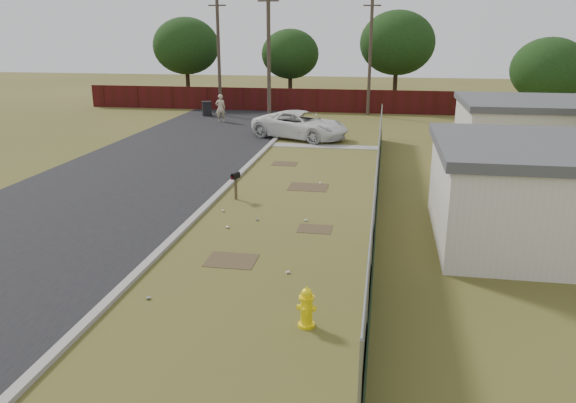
% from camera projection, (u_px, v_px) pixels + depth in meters
% --- Properties ---
extents(ground, '(120.00, 120.00, 0.00)m').
position_uv_depth(ground, '(289.00, 209.00, 20.41)').
color(ground, brown).
rests_on(ground, ground).
extents(street, '(15.10, 60.00, 0.12)m').
position_uv_depth(street, '(187.00, 155.00, 29.09)').
color(street, black).
rests_on(street, ground).
extents(chainlink_fence, '(0.10, 27.06, 2.02)m').
position_uv_depth(chainlink_fence, '(377.00, 184.00, 20.64)').
color(chainlink_fence, gray).
rests_on(chainlink_fence, ground).
extents(privacy_fence, '(30.00, 0.12, 1.80)m').
position_uv_depth(privacy_fence, '(267.00, 99.00, 44.67)').
color(privacy_fence, '#3F0D0E').
rests_on(privacy_fence, ground).
extents(utility_poles, '(12.60, 8.24, 9.00)m').
position_uv_depth(utility_poles, '(287.00, 53.00, 39.10)').
color(utility_poles, '#4F4134').
rests_on(utility_poles, ground).
extents(houses, '(9.30, 17.24, 3.10)m').
position_uv_depth(houses, '(554.00, 158.00, 21.34)').
color(houses, beige).
rests_on(houses, ground).
extents(horizon_trees, '(33.32, 31.94, 7.78)m').
position_uv_depth(horizon_trees, '(354.00, 52.00, 41.11)').
color(horizon_trees, '#2F2115').
rests_on(horizon_trees, ground).
extents(fire_hydrant, '(0.43, 0.42, 0.95)m').
position_uv_depth(fire_hydrant, '(307.00, 308.00, 12.20)').
color(fire_hydrant, yellow).
rests_on(fire_hydrant, ground).
extents(mailbox, '(0.29, 0.46, 1.06)m').
position_uv_depth(mailbox, '(235.00, 178.00, 21.30)').
color(mailbox, brown).
rests_on(mailbox, ground).
extents(pickup_truck, '(6.42, 4.84, 1.62)m').
position_uv_depth(pickup_truck, '(300.00, 125.00, 33.36)').
color(pickup_truck, white).
rests_on(pickup_truck, ground).
extents(pedestrian, '(0.82, 0.69, 1.93)m').
position_uv_depth(pedestrian, '(221.00, 108.00, 39.34)').
color(pedestrian, beige).
rests_on(pedestrian, ground).
extents(trash_bin, '(0.95, 0.92, 1.08)m').
position_uv_depth(trash_bin, '(207.00, 108.00, 42.22)').
color(trash_bin, black).
rests_on(trash_bin, ground).
extents(scattered_litter, '(3.30, 11.34, 0.07)m').
position_uv_depth(scattered_litter, '(259.00, 227.00, 18.40)').
color(scattered_litter, silver).
rests_on(scattered_litter, ground).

